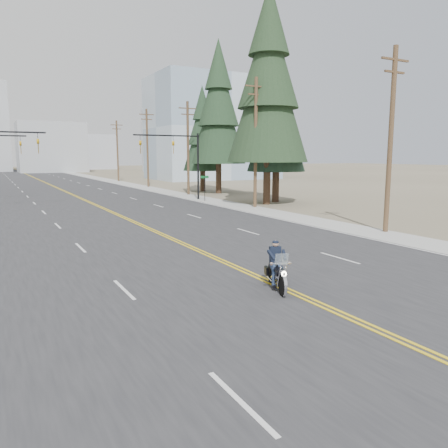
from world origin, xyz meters
name	(u,v)px	position (x,y,z in m)	size (l,w,h in m)	color
ground_plane	(310,301)	(0.00, 0.00, 0.00)	(400.00, 400.00, 0.00)	#776D56
road	(46,183)	(0.00, 70.00, 0.01)	(20.00, 200.00, 0.01)	#303033
sidewalk_right	(113,181)	(11.50, 70.00, 0.01)	(3.00, 200.00, 0.01)	#A5A5A0
traffic_mast_right	(180,153)	(8.98, 32.00, 4.94)	(7.10, 0.26, 7.00)	black
street_sign	(205,184)	(10.80, 30.00, 1.80)	(0.90, 0.06, 2.62)	black
utility_pole_a	(391,138)	(12.50, 8.00, 5.73)	(2.20, 0.30, 11.00)	brown
utility_pole_b	(256,141)	(12.50, 23.00, 5.98)	(2.20, 0.30, 11.50)	brown
utility_pole_c	(188,147)	(12.50, 38.00, 5.73)	(2.20, 0.30, 11.00)	brown
utility_pole_d	(147,147)	(12.50, 53.00, 5.98)	(2.20, 0.30, 11.50)	brown
utility_pole_e	(117,150)	(12.50, 70.00, 5.73)	(2.20, 0.30, 11.00)	brown
glass_building	(212,129)	(32.00, 70.00, 10.00)	(24.00, 16.00, 20.00)	#9EB5CC
haze_bldg_b	(51,148)	(8.00, 125.00, 7.00)	(18.00, 14.00, 14.00)	#ADB2B7
haze_bldg_c	(175,141)	(40.00, 110.00, 9.00)	(16.00, 12.00, 18.00)	#B7BCC6
haze_bldg_e	(93,152)	(25.00, 150.00, 6.00)	(14.00, 14.00, 12.00)	#B7BCC6
motorcyclist	(277,266)	(-0.23, 1.54, 0.85)	(0.93, 2.18, 1.70)	black
conifer_near	(268,79)	(14.79, 24.50, 11.69)	(7.69, 7.69, 20.36)	#382619
conifer_mid	(277,112)	(16.81, 25.89, 8.93)	(5.84, 5.84, 15.57)	#382619
conifer_tall	(219,106)	(16.57, 37.87, 10.67)	(6.69, 6.69, 18.59)	#382619
conifer_far	(202,131)	(16.23, 41.76, 7.83)	(5.09, 5.09, 13.64)	#382619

